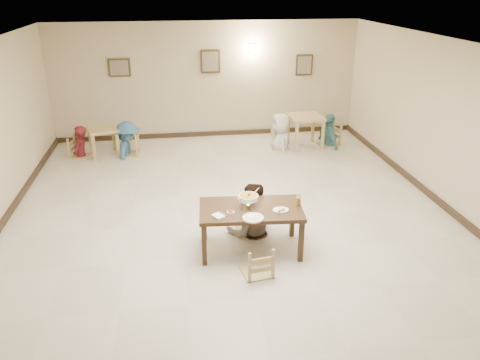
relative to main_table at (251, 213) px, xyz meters
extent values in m
plane|color=beige|center=(-0.15, 0.98, -0.65)|extent=(10.00, 10.00, 0.00)
plane|color=silver|center=(-0.15, 0.98, 2.35)|extent=(10.00, 10.00, 0.00)
plane|color=#C8B693|center=(-0.15, 5.98, 0.85)|extent=(10.00, 0.00, 10.00)
plane|color=#C8B693|center=(3.85, 0.98, 0.85)|extent=(0.00, 10.00, 10.00)
cube|color=#302316|center=(-0.15, 5.95, -0.59)|extent=(8.00, 0.06, 0.12)
cube|color=#302316|center=(3.82, 0.98, -0.59)|extent=(0.06, 10.00, 0.12)
cube|color=#3B2C15|center=(-2.35, 5.94, 1.25)|extent=(0.55, 0.03, 0.45)
cube|color=gray|center=(-2.35, 5.93, 1.25)|extent=(0.45, 0.01, 0.37)
cube|color=#3B2C15|center=(-0.05, 5.94, 1.35)|extent=(0.50, 0.03, 0.60)
cube|color=gray|center=(-0.05, 5.93, 1.35)|extent=(0.41, 0.01, 0.49)
cube|color=#3B2C15|center=(2.45, 5.94, 1.20)|extent=(0.45, 0.03, 0.55)
cube|color=gray|center=(2.45, 5.93, 1.20)|extent=(0.37, 0.01, 0.45)
cube|color=#FFD88C|center=(1.05, 5.94, 1.65)|extent=(0.16, 0.05, 0.22)
cube|color=#3B2513|center=(0.00, 0.00, 0.05)|extent=(1.63, 1.00, 0.06)
cube|color=#3B2513|center=(-0.75, -0.32, -0.32)|extent=(0.07, 0.07, 0.67)
cube|color=#3B2513|center=(0.69, -0.44, -0.32)|extent=(0.07, 0.07, 0.67)
cube|color=#3B2513|center=(-0.69, 0.44, -0.32)|extent=(0.07, 0.07, 0.67)
cube|color=#3B2513|center=(0.75, 0.32, -0.32)|extent=(0.07, 0.07, 0.67)
cube|color=tan|center=(0.10, 0.64, -0.23)|extent=(0.43, 0.43, 0.05)
cube|color=tan|center=(-0.02, -0.65, -0.24)|extent=(0.42, 0.42, 0.05)
imported|color=gray|center=(0.10, 0.57, 0.23)|extent=(0.87, 0.69, 1.76)
torus|color=silver|center=(-0.03, 0.04, 0.21)|extent=(0.24, 0.24, 0.01)
cylinder|color=silver|center=(-0.03, 0.04, 0.10)|extent=(0.06, 0.06, 0.04)
cone|color=#FFA526|center=(-0.03, 0.04, 0.14)|extent=(0.04, 0.04, 0.05)
cylinder|color=white|center=(-0.03, 0.04, 0.24)|extent=(0.30, 0.30, 0.07)
cylinder|color=#B36D25|center=(-0.03, 0.04, 0.27)|extent=(0.27, 0.27, 0.02)
sphere|color=#2D7223|center=(-0.02, 0.03, 0.29)|extent=(0.04, 0.04, 0.04)
cylinder|color=silver|center=(0.08, 0.10, 0.30)|extent=(0.14, 0.09, 0.10)
cylinder|color=silver|center=(0.06, 0.09, 0.14)|extent=(0.01, 0.01, 0.14)
cylinder|color=silver|center=(-0.13, 0.09, 0.14)|extent=(0.01, 0.01, 0.14)
cylinder|color=silver|center=(-0.03, -0.07, 0.14)|extent=(0.01, 0.01, 0.14)
cylinder|color=white|center=(-0.03, 0.33, 0.09)|extent=(0.26, 0.26, 0.02)
ellipsoid|color=white|center=(-0.03, 0.33, 0.10)|extent=(0.17, 0.14, 0.06)
cylinder|color=white|center=(-0.03, -0.35, 0.09)|extent=(0.31, 0.31, 0.02)
ellipsoid|color=white|center=(-0.03, -0.35, 0.10)|extent=(0.20, 0.17, 0.07)
cylinder|color=white|center=(0.43, -0.16, 0.09)|extent=(0.25, 0.25, 0.02)
sphere|color=#2D7223|center=(0.39, -0.22, 0.11)|extent=(0.04, 0.04, 0.04)
cylinder|color=white|center=(-0.33, -0.11, 0.09)|extent=(0.12, 0.12, 0.02)
cylinder|color=#9E1400|center=(-0.33, -0.11, 0.10)|extent=(0.09, 0.09, 0.01)
cube|color=white|center=(-0.52, -0.23, 0.10)|extent=(0.20, 0.22, 0.03)
cube|color=silver|center=(-0.47, -0.14, 0.09)|extent=(0.10, 0.17, 0.01)
cube|color=silver|center=(-0.44, -0.14, 0.09)|extent=(0.10, 0.17, 0.01)
cylinder|color=white|center=(0.74, -0.01, 0.16)|extent=(0.08, 0.08, 0.16)
cylinder|color=orange|center=(0.74, -0.01, 0.15)|extent=(0.07, 0.07, 0.12)
cube|color=tan|center=(-2.77, 4.80, 0.00)|extent=(0.84, 0.84, 0.06)
cube|color=tan|center=(-2.96, 4.46, -0.34)|extent=(0.07, 0.07, 0.62)
cube|color=tan|center=(-2.42, 4.61, -0.34)|extent=(0.07, 0.07, 0.62)
cube|color=tan|center=(-3.11, 5.00, -0.34)|extent=(0.07, 0.07, 0.62)
cube|color=tan|center=(-2.58, 5.15, -0.34)|extent=(0.07, 0.07, 0.62)
cube|color=tan|center=(2.21, 4.72, 0.12)|extent=(0.86, 0.86, 0.06)
cube|color=tan|center=(1.89, 4.36, -0.28)|extent=(0.07, 0.07, 0.74)
cube|color=tan|center=(2.57, 4.40, -0.28)|extent=(0.07, 0.07, 0.74)
cube|color=tan|center=(1.84, 5.04, -0.28)|extent=(0.07, 0.07, 0.74)
cube|color=tan|center=(2.52, 5.09, -0.28)|extent=(0.07, 0.07, 0.74)
cube|color=tan|center=(-3.33, 4.77, -0.22)|extent=(0.45, 0.45, 0.05)
cube|color=tan|center=(-2.21, 4.74, -0.17)|extent=(0.50, 0.50, 0.05)
cube|color=tan|center=(1.57, 4.72, -0.22)|extent=(0.45, 0.45, 0.05)
cube|color=tan|center=(2.84, 4.75, -0.17)|extent=(0.49, 0.49, 0.05)
imported|color=maroon|center=(-3.33, 4.77, 0.11)|extent=(0.47, 0.62, 1.52)
imported|color=#3B6789|center=(-2.21, 4.74, 0.18)|extent=(0.73, 1.13, 1.66)
imported|color=silver|center=(1.57, 4.72, 0.23)|extent=(0.58, 0.88, 1.77)
imported|color=teal|center=(2.84, 4.75, 0.17)|extent=(0.55, 1.02, 1.65)
camera|label=1|loc=(-1.10, -6.28, 3.28)|focal=35.00mm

